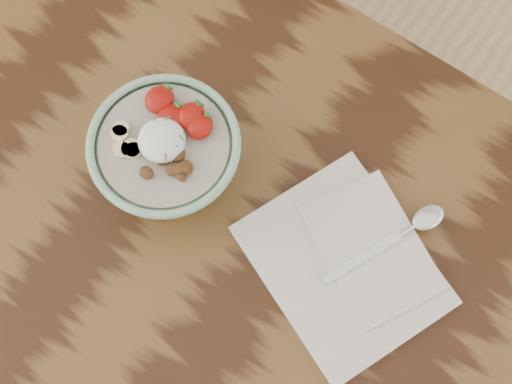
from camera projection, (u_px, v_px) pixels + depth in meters
table at (116, 241)px, 99.63cm from camera, size 160.00×90.00×75.00cm
breakfast_bowl at (167, 155)px, 86.93cm from camera, size 18.29×18.29×12.49cm
napkin at (349, 262)px, 88.61cm from camera, size 29.02×26.55×1.45cm
spoon at (412, 227)px, 88.70cm from camera, size 9.00×16.88×0.92cm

